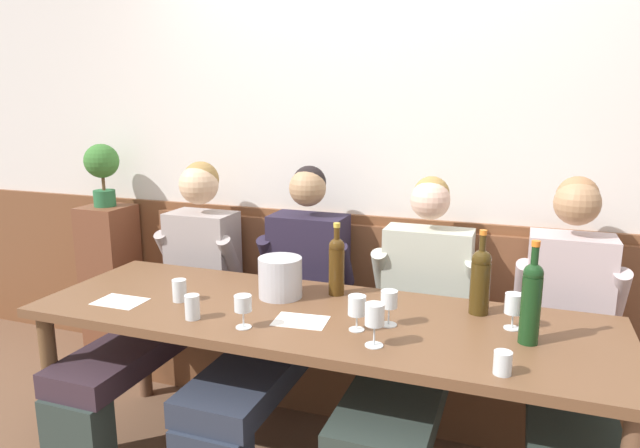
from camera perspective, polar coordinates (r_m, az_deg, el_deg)
name	(u,v)px	position (r m, az deg, el deg)	size (l,w,h in m)	color
room_wall_back	(376,139)	(3.08, 5.74, 8.53)	(6.80, 0.08, 2.80)	silver
wood_wainscot_panel	(371,301)	(3.22, 5.14, -7.82)	(6.80, 0.03, 0.99)	brown
wall_bench	(360,352)	(3.12, 4.04, -12.77)	(2.70, 0.42, 0.94)	brown
dining_table	(316,331)	(2.37, -0.38, -10.77)	(2.40, 0.77, 0.75)	brown
person_right_seat	(172,287)	(3.09, -14.72, -6.21)	(0.48, 1.23, 1.27)	#2A3632
person_center_right_seat	(285,307)	(2.78, -3.60, -8.39)	(0.50, 1.23, 1.28)	#272F3E
person_center_left_seat	(413,333)	(2.59, 9.36, -10.82)	(0.53, 1.21, 1.25)	#242437
person_left_seat	(571,343)	(2.58, 24.04, -10.95)	(0.47, 1.22, 1.28)	#2E2B38
ice_bucket	(280,277)	(2.50, -4.05, -5.41)	(0.19, 0.19, 0.18)	#B7B8BF
wine_bottle_amber_mid	(480,279)	(2.38, 15.94, -5.39)	(0.08, 0.08, 0.35)	#3C2B0E
wine_bottle_green_tall	(531,300)	(2.15, 20.61, -7.21)	(0.07, 0.07, 0.38)	#163817
wine_bottle_clear_water	(337,264)	(2.51, 1.69, -4.06)	(0.07, 0.07, 0.33)	#442B0E
wine_glass_left_end	(243,305)	(2.19, -7.81, -8.09)	(0.07, 0.07, 0.13)	silver
wine_glass_mid_right	(514,305)	(2.28, 19.02, -7.74)	(0.07, 0.07, 0.14)	silver
wine_glass_by_bottle	(357,307)	(2.15, 3.76, -8.42)	(0.07, 0.07, 0.14)	silver
wine_glass_mid_left	(389,301)	(2.20, 7.02, -7.72)	(0.07, 0.07, 0.14)	silver
wine_glass_center_rear	(375,317)	(2.02, 5.55, -9.36)	(0.07, 0.07, 0.16)	silver
water_tumbler_left	(179,290)	(2.53, -14.05, -6.54)	(0.06, 0.06, 0.10)	silver
water_tumbler_center	(192,307)	(2.32, -12.81, -8.20)	(0.06, 0.06, 0.10)	silver
water_tumbler_right	(503,363)	(1.93, 18.02, -13.24)	(0.06, 0.06, 0.08)	silver
tasting_sheet_left_guest	(120,301)	(2.61, -19.59, -7.40)	(0.21, 0.15, 0.00)	white
tasting_sheet_right_guest	(301,321)	(2.26, -1.98, -9.79)	(0.21, 0.15, 0.00)	white
corner_pedestal	(112,281)	(3.83, -20.36, -5.43)	(0.28, 0.28, 0.97)	brown
potted_plant	(102,167)	(3.68, -21.21, 5.40)	(0.21, 0.21, 0.38)	#28653A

